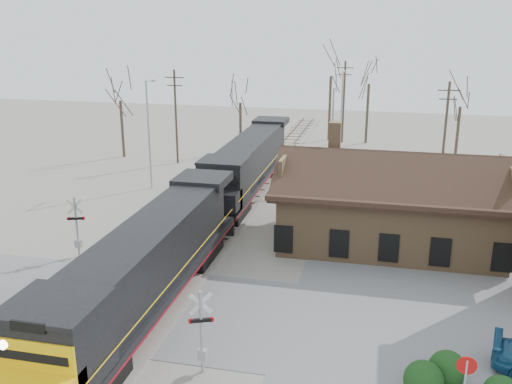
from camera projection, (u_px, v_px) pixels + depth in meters
The scene contains 24 objects.
ground at pixel (154, 308), 30.07m from camera, with size 140.00×140.00×0.00m, color gray.
road at pixel (154, 308), 30.07m from camera, with size 60.00×9.00×0.03m, color slate.
parking_lot at pixel (503, 309), 29.95m from camera, with size 22.00×26.00×0.03m, color slate.
track_main at pixel (229, 215), 44.03m from camera, with size 3.40×90.00×0.24m.
track_siding at pixel (174, 211), 44.99m from camera, with size 3.40×90.00×0.24m.
depot at pixel (390, 210), 38.00m from camera, with size 15.20×9.31×7.90m.
locomotive_lead at pixel (141, 274), 28.12m from camera, with size 3.29×22.05×4.90m.
locomotive_trailing at pixel (248, 165), 48.93m from camera, with size 3.29×22.05×4.64m.
crossbuck_near at pixel (202, 335), 24.11m from camera, with size 1.05×0.48×3.86m.
crossbuck_far at pixel (77, 229), 36.01m from camera, with size 1.10×0.43×3.98m.
do_not_enter_sign at pixel (466, 375), 21.47m from camera, with size 0.77×0.09×2.57m.
hedge_a at pixel (423, 380), 22.76m from camera, with size 1.59×1.59×1.59m, color #113412.
hedge_b at pixel (447, 369), 23.47m from camera, with size 1.58×1.58×1.58m, color #113412.
streetlight_a at pixel (149, 129), 49.83m from camera, with size 0.25×2.04×9.57m.
streetlight_b at pixel (332, 132), 50.47m from camera, with size 0.25×2.04×8.86m.
streetlight_c at pixel (342, 110), 60.97m from camera, with size 0.25×2.04×9.32m.
utility_pole_a at pixel (176, 115), 58.70m from camera, with size 2.00×0.24×9.70m.
utility_pole_b at pixel (344, 101), 68.57m from camera, with size 2.00×0.24×9.82m.
utility_pole_c at pixel (445, 129), 52.56m from camera, with size 2.00×0.24×9.19m.
tree_a at pixel (120, 91), 60.81m from camera, with size 4.12×4.12×10.08m.
tree_b at pixel (240, 95), 63.71m from camera, with size 3.70×3.70×9.06m.
tree_c at pixel (331, 66), 68.95m from camera, with size 5.24×5.24×12.84m.
tree_d at pixel (369, 74), 67.49m from camera, with size 4.76×4.76×11.66m.
tree_e at pixel (461, 98), 59.76m from camera, with size 3.80×3.80×9.32m.
Camera 1 is at (11.29, -25.08, 14.65)m, focal length 40.00 mm.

